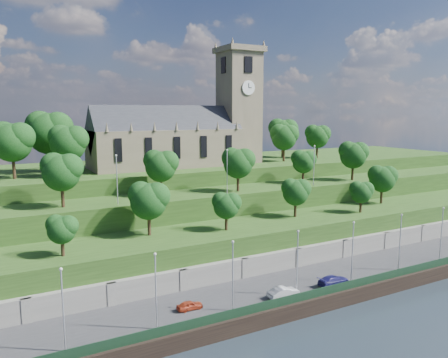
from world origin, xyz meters
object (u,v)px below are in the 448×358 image
church (187,131)px  car_right (334,280)px  car_left (190,305)px  car_middle (284,292)px

church → car_right: church is taller
car_left → car_middle: bearing=-100.9°
car_middle → car_left: bearing=78.3°
church → car_left: church is taller
car_middle → church: bearing=-5.9°
car_left → car_middle: (12.53, -2.70, 0.18)m
church → car_middle: bearing=-96.4°
church → car_right: (3.99, -43.30, -19.80)m
car_left → car_right: (21.42, -2.60, 0.16)m
car_middle → car_right: (8.89, 0.11, -0.02)m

